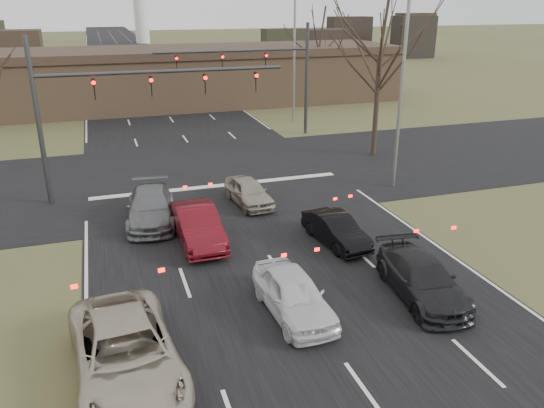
{
  "coord_description": "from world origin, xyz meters",
  "views": [
    {
      "loc": [
        -5.72,
        -13.79,
        9.43
      ],
      "look_at": [
        0.29,
        4.57,
        2.0
      ],
      "focal_mm": 35.0,
      "sensor_mm": 36.0,
      "label": 1
    }
  ],
  "objects_px": {
    "mast_arm_near": "(108,98)",
    "streetlight_right_near": "(399,82)",
    "car_charcoal_sedan": "(422,279)",
    "car_silver_ahead": "(249,192)",
    "car_red_ahead": "(197,225)",
    "car_white_sedan": "(293,294)",
    "car_grey_ahead": "(151,207)",
    "streetlight_right_far": "(292,53)",
    "car_silver_suv": "(126,352)",
    "car_black_hatch": "(336,230)",
    "building": "(180,76)",
    "mast_arm_far": "(270,67)"
  },
  "relations": [
    {
      "from": "building",
      "to": "streetlight_right_far",
      "type": "distance_m",
      "value": 13.53
    },
    {
      "from": "car_silver_suv",
      "to": "car_silver_ahead",
      "type": "xyz_separation_m",
      "value": [
        6.59,
        11.44,
        -0.14
      ]
    },
    {
      "from": "car_white_sedan",
      "to": "car_red_ahead",
      "type": "relative_size",
      "value": 0.9
    },
    {
      "from": "mast_arm_near",
      "to": "car_red_ahead",
      "type": "distance_m",
      "value": 8.5
    },
    {
      "from": "mast_arm_far",
      "to": "streetlight_right_far",
      "type": "bearing_deg",
      "value": 51.89
    },
    {
      "from": "building",
      "to": "mast_arm_near",
      "type": "bearing_deg",
      "value": -106.13
    },
    {
      "from": "car_charcoal_sedan",
      "to": "car_silver_ahead",
      "type": "relative_size",
      "value": 1.22
    },
    {
      "from": "car_charcoal_sedan",
      "to": "car_red_ahead",
      "type": "height_order",
      "value": "car_red_ahead"
    },
    {
      "from": "mast_arm_near",
      "to": "streetlight_right_near",
      "type": "xyz_separation_m",
      "value": [
        14.05,
        -3.0,
        0.51
      ]
    },
    {
      "from": "mast_arm_near",
      "to": "streetlight_right_far",
      "type": "distance_m",
      "value": 20.2
    },
    {
      "from": "car_silver_ahead",
      "to": "car_charcoal_sedan",
      "type": "bearing_deg",
      "value": -79.01
    },
    {
      "from": "car_charcoal_sedan",
      "to": "car_grey_ahead",
      "type": "bearing_deg",
      "value": 136.75
    },
    {
      "from": "car_white_sedan",
      "to": "car_red_ahead",
      "type": "height_order",
      "value": "car_red_ahead"
    },
    {
      "from": "car_grey_ahead",
      "to": "car_silver_ahead",
      "type": "distance_m",
      "value": 4.89
    },
    {
      "from": "streetlight_right_near",
      "to": "car_charcoal_sedan",
      "type": "distance_m",
      "value": 12.47
    },
    {
      "from": "building",
      "to": "mast_arm_near",
      "type": "height_order",
      "value": "mast_arm_near"
    },
    {
      "from": "car_grey_ahead",
      "to": "car_red_ahead",
      "type": "distance_m",
      "value": 3.26
    },
    {
      "from": "car_charcoal_sedan",
      "to": "car_red_ahead",
      "type": "distance_m",
      "value": 9.23
    },
    {
      "from": "building",
      "to": "car_grey_ahead",
      "type": "distance_m",
      "value": 29.59
    },
    {
      "from": "car_red_ahead",
      "to": "car_silver_ahead",
      "type": "relative_size",
      "value": 1.21
    },
    {
      "from": "streetlight_right_far",
      "to": "car_white_sedan",
      "type": "bearing_deg",
      "value": -109.95
    },
    {
      "from": "mast_arm_far",
      "to": "car_charcoal_sedan",
      "type": "bearing_deg",
      "value": -95.33
    },
    {
      "from": "car_white_sedan",
      "to": "car_charcoal_sedan",
      "type": "distance_m",
      "value": 4.51
    },
    {
      "from": "mast_arm_far",
      "to": "car_silver_suv",
      "type": "height_order",
      "value": "mast_arm_far"
    },
    {
      "from": "streetlight_right_far",
      "to": "car_grey_ahead",
      "type": "bearing_deg",
      "value": -126.65
    },
    {
      "from": "car_white_sedan",
      "to": "streetlight_right_far",
      "type": "bearing_deg",
      "value": 67.43
    },
    {
      "from": "streetlight_right_near",
      "to": "car_red_ahead",
      "type": "height_order",
      "value": "streetlight_right_near"
    },
    {
      "from": "streetlight_right_near",
      "to": "streetlight_right_far",
      "type": "bearing_deg",
      "value": 88.32
    },
    {
      "from": "car_charcoal_sedan",
      "to": "building",
      "type": "bearing_deg",
      "value": 99.6
    },
    {
      "from": "streetlight_right_near",
      "to": "car_silver_suv",
      "type": "bearing_deg",
      "value": -141.56
    },
    {
      "from": "car_black_hatch",
      "to": "car_charcoal_sedan",
      "type": "relative_size",
      "value": 0.81
    },
    {
      "from": "streetlight_right_near",
      "to": "car_grey_ahead",
      "type": "distance_m",
      "value": 13.74
    },
    {
      "from": "building",
      "to": "car_black_hatch",
      "type": "xyz_separation_m",
      "value": [
        1.0,
        -33.64,
        -2.05
      ]
    },
    {
      "from": "car_grey_ahead",
      "to": "car_white_sedan",
      "type": "bearing_deg",
      "value": -62.33
    },
    {
      "from": "streetlight_right_near",
      "to": "car_charcoal_sedan",
      "type": "relative_size",
      "value": 2.16
    },
    {
      "from": "building",
      "to": "mast_arm_far",
      "type": "xyz_separation_m",
      "value": [
        4.18,
        -15.0,
        2.35
      ]
    },
    {
      "from": "car_silver_ahead",
      "to": "car_silver_suv",
      "type": "bearing_deg",
      "value": -126.14
    },
    {
      "from": "building",
      "to": "car_charcoal_sedan",
      "type": "bearing_deg",
      "value": -87.02
    },
    {
      "from": "car_black_hatch",
      "to": "mast_arm_near",
      "type": "bearing_deg",
      "value": 126.73
    },
    {
      "from": "mast_arm_far",
      "to": "car_silver_suv",
      "type": "bearing_deg",
      "value": -115.93
    },
    {
      "from": "car_silver_suv",
      "to": "car_grey_ahead",
      "type": "relative_size",
      "value": 1.13
    },
    {
      "from": "mast_arm_far",
      "to": "streetlight_right_far",
      "type": "height_order",
      "value": "streetlight_right_far"
    },
    {
      "from": "car_black_hatch",
      "to": "car_grey_ahead",
      "type": "distance_m",
      "value": 8.45
    },
    {
      "from": "car_charcoal_sedan",
      "to": "streetlight_right_near",
      "type": "bearing_deg",
      "value": 71.74
    },
    {
      "from": "car_white_sedan",
      "to": "car_grey_ahead",
      "type": "relative_size",
      "value": 0.83
    },
    {
      "from": "car_charcoal_sedan",
      "to": "car_red_ahead",
      "type": "relative_size",
      "value": 1.0
    },
    {
      "from": "car_silver_suv",
      "to": "streetlight_right_far",
      "type": "bearing_deg",
      "value": 57.14
    },
    {
      "from": "mast_arm_near",
      "to": "streetlight_right_near",
      "type": "distance_m",
      "value": 14.38
    },
    {
      "from": "car_silver_suv",
      "to": "car_charcoal_sedan",
      "type": "height_order",
      "value": "car_silver_suv"
    },
    {
      "from": "streetlight_right_far",
      "to": "mast_arm_far",
      "type": "bearing_deg",
      "value": -128.11
    }
  ]
}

